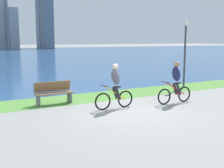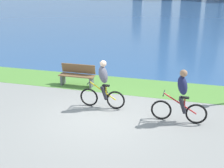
{
  "view_description": "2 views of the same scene",
  "coord_description": "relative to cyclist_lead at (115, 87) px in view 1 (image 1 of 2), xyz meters",
  "views": [
    {
      "loc": [
        -5.46,
        -8.42,
        2.55
      ],
      "look_at": [
        -0.22,
        0.85,
        0.93
      ],
      "focal_mm": 46.39,
      "sensor_mm": 36.0,
      "label": 1
    },
    {
      "loc": [
        2.6,
        -7.83,
        4.03
      ],
      "look_at": [
        0.17,
        0.74,
        0.9
      ],
      "focal_mm": 45.22,
      "sensor_mm": 36.0,
      "label": 2
    }
  ],
  "objects": [
    {
      "name": "cyclist_trailing",
      "position": [
        2.6,
        -0.38,
        -0.0
      ],
      "size": [
        1.71,
        0.52,
        1.69
      ],
      "color": "black",
      "rests_on": "ground"
    },
    {
      "name": "cyclist_lead",
      "position": [
        0.0,
        0.0,
        0.0
      ],
      "size": [
        1.62,
        0.52,
        1.69
      ],
      "color": "black",
      "rests_on": "ground"
    },
    {
      "name": "grass_strip_bayside",
      "position": [
        0.15,
        2.41,
        -0.83
      ],
      "size": [
        120.0,
        2.13,
        0.01
      ],
      "primitive_type": "cube",
      "color": "#59933D",
      "rests_on": "ground"
    },
    {
      "name": "lamppost_tall",
      "position": [
        5.87,
        2.59,
        1.53
      ],
      "size": [
        0.28,
        0.28,
        3.58
      ],
      "color": "#38383D",
      "rests_on": "ground"
    },
    {
      "name": "bench_near_path",
      "position": [
        -1.74,
        1.91,
        -0.39
      ],
      "size": [
        1.5,
        0.47,
        0.9
      ],
      "color": "brown",
      "rests_on": "ground"
    },
    {
      "name": "ground_plane",
      "position": [
        0.15,
        -0.74,
        -0.84
      ],
      "size": [
        300.0,
        300.0,
        0.0
      ],
      "primitive_type": "plane",
      "color": "gray"
    }
  ]
}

